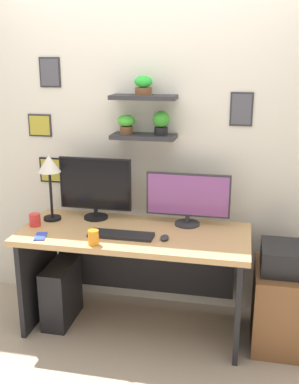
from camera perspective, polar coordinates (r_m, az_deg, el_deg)
ground_plane at (r=3.54m, az=-1.82°, el=-16.30°), size 8.00×8.00×0.00m
back_wall_assembly at (r=3.45m, az=-0.34°, el=7.11°), size 4.40×0.24×2.70m
desk at (r=3.33m, az=-1.69°, el=-7.98°), size 1.59×0.68×0.75m
monitor_left at (r=3.41m, az=-6.74°, el=0.65°), size 0.54×0.18×0.46m
monitor_right at (r=3.27m, az=4.79°, el=-0.72°), size 0.60×0.18×0.38m
keyboard at (r=3.12m, az=-3.55°, el=-5.34°), size 0.44×0.14×0.02m
computer_mouse at (r=3.05m, az=1.88°, el=-5.68°), size 0.06×0.09×0.03m
desk_lamp at (r=3.39m, az=-12.33°, el=2.74°), size 0.17×0.17×0.49m
cell_phone at (r=3.19m, az=-13.38°, el=-5.37°), size 0.10×0.15×0.01m
coffee_mug at (r=3.39m, az=-14.05°, el=-3.37°), size 0.08×0.08×0.09m
pen_cup at (r=2.98m, az=-6.97°, el=-5.64°), size 0.07×0.07×0.10m
drawer_cabinet at (r=3.36m, az=16.56°, el=-13.51°), size 0.44×0.50×0.55m
printer at (r=3.20m, az=17.09°, el=-7.90°), size 0.38×0.34×0.17m
computer_tower_left at (r=3.56m, az=-10.88°, el=-12.19°), size 0.18×0.40×0.45m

